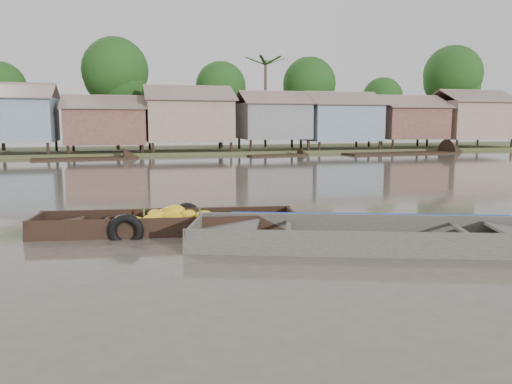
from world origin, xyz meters
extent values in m
plane|color=#50473D|center=(0.00, 0.00, 0.00)|extent=(120.00, 120.00, 0.00)
cube|color=#384723|center=(0.00, 33.00, 0.00)|extent=(120.00, 12.00, 0.50)
cube|color=slate|center=(-10.50, 29.50, 2.70)|extent=(6.20, 5.20, 3.20)
cube|color=brown|center=(-10.50, 28.10, 4.75)|extent=(6.60, 3.02, 1.28)
cube|color=brown|center=(-10.50, 30.90, 4.75)|extent=(6.60, 3.02, 1.28)
cube|color=brown|center=(-3.80, 29.50, 2.20)|extent=(5.80, 4.60, 2.70)
cube|color=brown|center=(-3.80, 28.26, 4.00)|extent=(6.20, 2.67, 1.14)
cube|color=brown|center=(-3.80, 30.74, 4.00)|extent=(6.20, 2.67, 1.14)
cube|color=gray|center=(2.50, 29.50, 2.65)|extent=(6.50, 5.30, 3.30)
cube|color=brown|center=(2.50, 28.07, 4.75)|extent=(6.90, 3.08, 1.31)
cube|color=brown|center=(2.50, 30.93, 4.75)|extent=(6.90, 3.08, 1.31)
cube|color=slate|center=(9.50, 29.50, 2.60)|extent=(5.40, 4.70, 2.90)
cube|color=brown|center=(9.50, 28.23, 4.50)|extent=(5.80, 2.73, 1.17)
cube|color=brown|center=(9.50, 30.77, 4.50)|extent=(5.80, 2.73, 1.17)
cube|color=slate|center=(15.50, 29.50, 2.50)|extent=(6.00, 5.00, 3.10)
cube|color=brown|center=(15.50, 28.15, 4.50)|extent=(6.40, 2.90, 1.24)
cube|color=brown|center=(15.50, 30.85, 4.50)|extent=(6.40, 2.90, 1.24)
cube|color=brown|center=(22.00, 29.50, 2.45)|extent=(5.70, 4.90, 2.80)
cube|color=brown|center=(22.00, 28.18, 4.30)|extent=(6.10, 2.85, 1.21)
cube|color=brown|center=(22.00, 30.82, 4.30)|extent=(6.10, 2.85, 1.21)
cube|color=gray|center=(28.50, 29.50, 2.70)|extent=(6.30, 5.10, 3.40)
cube|color=brown|center=(28.50, 28.12, 4.85)|extent=(6.70, 2.96, 1.26)
cube|color=brown|center=(28.50, 30.88, 4.85)|extent=(6.70, 2.96, 1.26)
cylinder|color=#473323|center=(-12.00, 34.00, 2.45)|extent=(0.28, 0.28, 4.90)
cylinder|color=#473323|center=(-3.00, 33.00, 3.15)|extent=(0.28, 0.28, 6.30)
sphere|color=#193B12|center=(-3.00, 33.00, 6.75)|extent=(5.40, 5.40, 5.40)
cylinder|color=#473323|center=(6.00, 34.00, 2.62)|extent=(0.28, 0.28, 5.25)
sphere|color=#193B12|center=(6.00, 34.00, 5.62)|extent=(4.50, 4.50, 4.50)
cylinder|color=#473323|center=(14.00, 33.00, 2.80)|extent=(0.28, 0.28, 5.60)
sphere|color=#193B12|center=(14.00, 33.00, 6.00)|extent=(4.80, 4.80, 4.80)
cylinder|color=#473323|center=(22.00, 34.00, 2.27)|extent=(0.28, 0.28, 4.55)
sphere|color=#193B12|center=(22.00, 34.00, 4.88)|extent=(3.90, 3.90, 3.90)
cylinder|color=#473323|center=(29.00, 33.00, 3.32)|extent=(0.28, 0.28, 6.65)
sphere|color=#193B12|center=(29.00, 33.00, 7.12)|extent=(5.70, 5.70, 5.70)
cylinder|color=#473323|center=(10.00, 33.50, 4.00)|extent=(0.24, 0.24, 8.00)
cube|color=black|center=(-1.57, 1.09, -0.08)|extent=(6.03, 1.93, 0.08)
cube|color=black|center=(-1.49, 1.72, 0.16)|extent=(6.02, 0.97, 0.56)
cube|color=black|center=(-1.66, 0.45, 0.16)|extent=(6.02, 0.97, 0.56)
cube|color=black|center=(1.36, 0.68, 0.16)|extent=(0.24, 1.31, 0.53)
cube|color=black|center=(0.85, 0.75, 0.23)|extent=(1.17, 1.26, 0.20)
cube|color=black|center=(-4.51, 1.49, 0.16)|extent=(0.24, 1.31, 0.53)
cube|color=black|center=(-4.00, 1.42, 0.23)|extent=(1.17, 1.26, 0.20)
cube|color=black|center=(-2.98, 1.28, 0.27)|extent=(0.27, 1.26, 0.05)
cube|color=black|center=(-0.17, 0.89, 0.27)|extent=(0.27, 1.26, 0.05)
ellipsoid|color=yellow|center=(-1.53, 1.18, 0.45)|extent=(0.40, 0.30, 0.23)
ellipsoid|color=yellow|center=(-1.80, 1.25, 0.36)|extent=(0.46, 0.35, 0.26)
ellipsoid|color=yellow|center=(-1.41, 1.03, 0.48)|extent=(0.54, 0.41, 0.30)
ellipsoid|color=yellow|center=(-2.53, 1.36, 0.24)|extent=(0.48, 0.36, 0.27)
ellipsoid|color=yellow|center=(-2.37, 0.88, 0.22)|extent=(0.52, 0.39, 0.29)
ellipsoid|color=yellow|center=(-2.39, 0.99, 0.26)|extent=(0.53, 0.40, 0.30)
ellipsoid|color=yellow|center=(-1.21, 1.44, 0.25)|extent=(0.44, 0.33, 0.25)
ellipsoid|color=yellow|center=(-1.72, 1.32, 0.35)|extent=(0.47, 0.35, 0.27)
ellipsoid|color=yellow|center=(-1.52, 0.72, 0.23)|extent=(0.42, 0.32, 0.24)
ellipsoid|color=yellow|center=(-2.32, 0.87, 0.20)|extent=(0.51, 0.39, 0.29)
ellipsoid|color=yellow|center=(-0.69, 1.20, 0.29)|extent=(0.51, 0.39, 0.29)
ellipsoid|color=yellow|center=(-1.11, 0.85, 0.41)|extent=(0.41, 0.31, 0.23)
ellipsoid|color=yellow|center=(-1.51, 0.97, 0.38)|extent=(0.47, 0.36, 0.27)
ellipsoid|color=yellow|center=(-2.47, 1.17, 0.27)|extent=(0.53, 0.40, 0.30)
ellipsoid|color=yellow|center=(-0.79, 0.83, 0.30)|extent=(0.48, 0.37, 0.27)
ellipsoid|color=yellow|center=(-1.61, 1.23, 0.38)|extent=(0.50, 0.38, 0.28)
ellipsoid|color=yellow|center=(-1.41, 0.87, 0.34)|extent=(0.46, 0.35, 0.26)
ellipsoid|color=yellow|center=(-0.85, 1.29, 0.24)|extent=(0.46, 0.35, 0.26)
ellipsoid|color=yellow|center=(-2.56, 1.17, 0.17)|extent=(0.41, 0.31, 0.23)
ellipsoid|color=yellow|center=(-1.81, 1.04, 0.39)|extent=(0.49, 0.37, 0.28)
ellipsoid|color=yellow|center=(-0.61, 0.58, 0.20)|extent=(0.44, 0.33, 0.25)
ellipsoid|color=yellow|center=(-1.83, 1.44, 0.35)|extent=(0.42, 0.32, 0.24)
ellipsoid|color=yellow|center=(-2.29, 0.96, 0.27)|extent=(0.47, 0.35, 0.26)
ellipsoid|color=yellow|center=(-1.25, 1.41, 0.27)|extent=(0.45, 0.34, 0.26)
ellipsoid|color=yellow|center=(-2.55, 0.86, 0.15)|extent=(0.42, 0.32, 0.24)
ellipsoid|color=yellow|center=(-1.70, 1.37, 0.31)|extent=(0.43, 0.32, 0.24)
ellipsoid|color=yellow|center=(-1.99, 0.85, 0.33)|extent=(0.40, 0.31, 0.23)
cylinder|color=#3F6626|center=(-2.10, 1.16, 0.47)|extent=(0.04, 0.04, 0.19)
cylinder|color=#3F6626|center=(-1.36, 1.06, 0.47)|extent=(0.04, 0.04, 0.19)
cylinder|color=#3F6626|center=(-0.83, 0.98, 0.47)|extent=(0.04, 0.04, 0.19)
torus|color=black|center=(-1.05, 1.75, 0.18)|extent=(0.77, 0.29, 0.75)
torus|color=black|center=(-2.52, 0.48, 0.18)|extent=(0.80, 0.30, 0.78)
cube|color=#3A3531|center=(2.48, -1.40, -0.08)|extent=(7.64, 3.92, 0.08)
cube|color=#3A3531|center=(2.77, -0.53, 0.19)|extent=(7.33, 2.60, 0.61)
cube|color=#3A3531|center=(2.18, -2.28, 0.19)|extent=(7.33, 2.60, 0.61)
cube|color=#3A3531|center=(-1.09, -0.21, 0.19)|extent=(0.65, 1.80, 0.58)
cube|color=#3A3531|center=(-0.47, -0.42, 0.26)|extent=(1.75, 1.95, 0.24)
cube|color=#3A3531|center=(0.77, -0.83, 0.31)|extent=(0.67, 1.74, 0.05)
cube|color=#3A3531|center=(4.18, -1.98, 0.31)|extent=(0.67, 1.74, 0.05)
cube|color=#665E54|center=(2.48, -1.40, -0.03)|extent=(5.89, 3.21, 0.02)
cube|color=#0F349E|center=(2.79, -0.47, 0.42)|extent=(5.91, 2.06, 0.15)
torus|color=olive|center=(4.69, -2.47, -0.01)|extent=(0.43, 0.43, 0.06)
torus|color=olive|center=(4.69, -2.47, 0.03)|extent=(0.35, 0.35, 0.06)
cube|color=black|center=(18.87, 25.04, -0.05)|extent=(9.78, 2.93, 0.35)
cube|color=black|center=(8.52, 25.23, -0.05)|extent=(4.56, 1.80, 0.35)
cube|color=black|center=(-5.43, 25.34, -0.05)|extent=(6.28, 1.76, 0.35)
camera|label=1|loc=(-2.49, -10.53, 2.54)|focal=35.00mm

